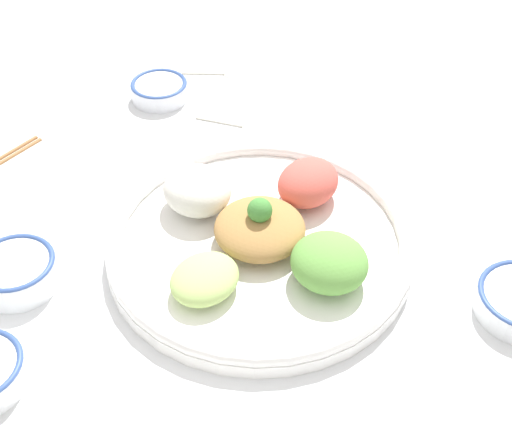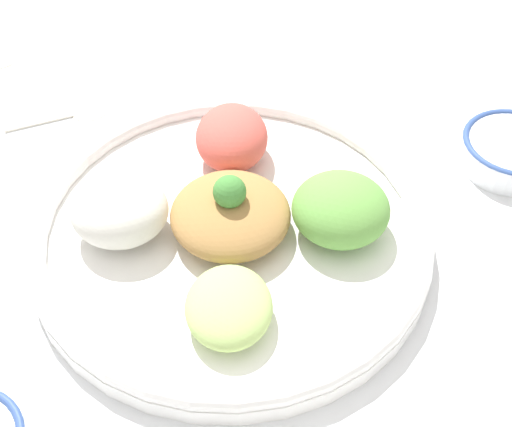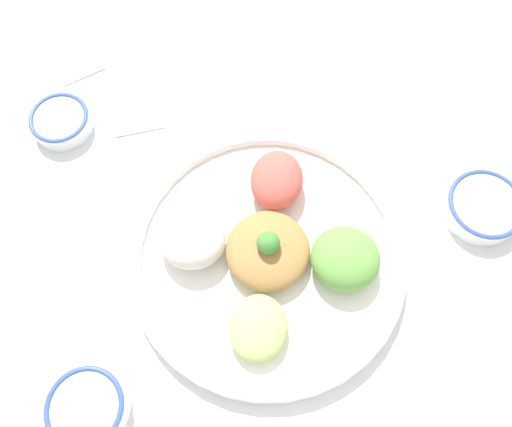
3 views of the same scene
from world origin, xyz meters
name	(u,v)px [view 2 (image 2 of 3)]	position (x,y,z in m)	size (l,w,h in m)	color
ground_plane	(196,243)	(0.00, 0.00, 0.00)	(2.40, 2.40, 0.00)	white
salad_platter	(231,225)	(-0.04, -0.01, 0.03)	(0.41, 0.41, 0.09)	white
rice_bowl_blue	(512,150)	(-0.33, -0.17, 0.02)	(0.12, 0.12, 0.03)	white
serving_spoon_main	(74,112)	(0.19, -0.19, 0.00)	(0.13, 0.09, 0.01)	beige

